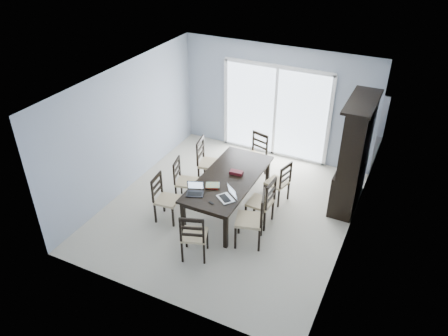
{
  "coord_description": "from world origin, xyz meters",
  "views": [
    {
      "loc": [
        2.91,
        -6.22,
        5.2
      ],
      "look_at": [
        -0.1,
        0.0,
        0.93
      ],
      "focal_mm": 35.0,
      "sensor_mm": 36.0,
      "label": 1
    }
  ],
  "objects_px": {
    "dining_table": "(229,181)",
    "laptop_silver": "(226,196)",
    "hot_tub": "(258,111)",
    "chair_right_far": "(281,179)",
    "laptop_dark": "(195,192)",
    "game_box": "(236,173)",
    "chair_right_near": "(255,214)",
    "chair_left_far": "(206,157)",
    "cell_phone": "(211,203)",
    "chair_end_far": "(257,150)",
    "chair_left_near": "(162,193)",
    "chair_end_near": "(193,232)",
    "chair_right_mid": "(265,198)",
    "china_hutch": "(354,156)",
    "chair_left_mid": "(182,176)"
  },
  "relations": [
    {
      "from": "dining_table",
      "to": "laptop_silver",
      "type": "height_order",
      "value": "laptop_silver"
    },
    {
      "from": "hot_tub",
      "to": "chair_right_far",
      "type": "bearing_deg",
      "value": -60.27
    },
    {
      "from": "laptop_dark",
      "to": "game_box",
      "type": "bearing_deg",
      "value": 46.24
    },
    {
      "from": "dining_table",
      "to": "chair_right_far",
      "type": "bearing_deg",
      "value": 40.43
    },
    {
      "from": "chair_right_near",
      "to": "chair_left_far",
      "type": "bearing_deg",
      "value": 35.05
    },
    {
      "from": "cell_phone",
      "to": "game_box",
      "type": "bearing_deg",
      "value": 108.43
    },
    {
      "from": "chair_end_far",
      "to": "laptop_dark",
      "type": "xyz_separation_m",
      "value": [
        -0.27,
        -2.24,
        0.22
      ]
    },
    {
      "from": "dining_table",
      "to": "laptop_silver",
      "type": "relative_size",
      "value": 5.71
    },
    {
      "from": "chair_left_near",
      "to": "hot_tub",
      "type": "distance_m",
      "value": 4.42
    },
    {
      "from": "chair_left_far",
      "to": "chair_right_far",
      "type": "xyz_separation_m",
      "value": [
        1.65,
        0.02,
        -0.08
      ]
    },
    {
      "from": "chair_end_near",
      "to": "cell_phone",
      "type": "height_order",
      "value": "chair_end_near"
    },
    {
      "from": "chair_end_far",
      "to": "cell_phone",
      "type": "relative_size",
      "value": 11.36
    },
    {
      "from": "chair_left_far",
      "to": "chair_right_mid",
      "type": "bearing_deg",
      "value": 53.9
    },
    {
      "from": "chair_end_near",
      "to": "cell_phone",
      "type": "xyz_separation_m",
      "value": [
        0.0,
        0.63,
        0.18
      ]
    },
    {
      "from": "chair_left_far",
      "to": "cell_phone",
      "type": "height_order",
      "value": "chair_left_far"
    },
    {
      "from": "china_hutch",
      "to": "laptop_silver",
      "type": "bearing_deg",
      "value": -133.13
    },
    {
      "from": "chair_end_near",
      "to": "chair_right_far",
      "type": "bearing_deg",
      "value": 51.93
    },
    {
      "from": "chair_left_far",
      "to": "chair_right_near",
      "type": "relative_size",
      "value": 0.98
    },
    {
      "from": "chair_left_mid",
      "to": "cell_phone",
      "type": "distance_m",
      "value": 1.32
    },
    {
      "from": "chair_end_far",
      "to": "cell_phone",
      "type": "xyz_separation_m",
      "value": [
        0.11,
        -2.35,
        0.17
      ]
    },
    {
      "from": "laptop_dark",
      "to": "chair_right_near",
      "type": "bearing_deg",
      "value": -17.24
    },
    {
      "from": "dining_table",
      "to": "laptop_dark",
      "type": "relative_size",
      "value": 6.12
    },
    {
      "from": "game_box",
      "to": "hot_tub",
      "type": "height_order",
      "value": "hot_tub"
    },
    {
      "from": "china_hutch",
      "to": "chair_end_near",
      "type": "height_order",
      "value": "china_hutch"
    },
    {
      "from": "chair_right_mid",
      "to": "chair_end_far",
      "type": "relative_size",
      "value": 1.01
    },
    {
      "from": "dining_table",
      "to": "game_box",
      "type": "relative_size",
      "value": 8.87
    },
    {
      "from": "chair_right_far",
      "to": "cell_phone",
      "type": "xyz_separation_m",
      "value": [
        -0.73,
        -1.55,
        0.21
      ]
    },
    {
      "from": "china_hutch",
      "to": "cell_phone",
      "type": "distance_m",
      "value": 2.89
    },
    {
      "from": "china_hutch",
      "to": "chair_right_far",
      "type": "distance_m",
      "value": 1.44
    },
    {
      "from": "chair_left_far",
      "to": "chair_end_far",
      "type": "xyz_separation_m",
      "value": [
        0.81,
        0.81,
        -0.04
      ]
    },
    {
      "from": "chair_end_far",
      "to": "china_hutch",
      "type": "bearing_deg",
      "value": -170.17
    },
    {
      "from": "chair_left_far",
      "to": "chair_right_far",
      "type": "distance_m",
      "value": 1.65
    },
    {
      "from": "laptop_silver",
      "to": "game_box",
      "type": "xyz_separation_m",
      "value": [
        -0.17,
        0.82,
        -0.02
      ]
    },
    {
      "from": "chair_right_near",
      "to": "cell_phone",
      "type": "distance_m",
      "value": 0.78
    },
    {
      "from": "cell_phone",
      "to": "chair_end_near",
      "type": "bearing_deg",
      "value": -71.71
    },
    {
      "from": "chair_end_near",
      "to": "laptop_dark",
      "type": "height_order",
      "value": "chair_end_near"
    },
    {
      "from": "chair_right_far",
      "to": "laptop_dark",
      "type": "height_order",
      "value": "chair_right_far"
    },
    {
      "from": "chair_left_near",
      "to": "china_hutch",
      "type": "bearing_deg",
      "value": 116.81
    },
    {
      "from": "china_hutch",
      "to": "chair_right_far",
      "type": "bearing_deg",
      "value": -155.22
    },
    {
      "from": "china_hutch",
      "to": "chair_left_near",
      "type": "xyz_separation_m",
      "value": [
        -3.01,
        -2.02,
        -0.51
      ]
    },
    {
      "from": "chair_left_near",
      "to": "chair_left_far",
      "type": "bearing_deg",
      "value": 167.18
    },
    {
      "from": "china_hutch",
      "to": "chair_right_near",
      "type": "bearing_deg",
      "value": -121.91
    },
    {
      "from": "china_hutch",
      "to": "chair_left_mid",
      "type": "bearing_deg",
      "value": -156.04
    },
    {
      "from": "chair_left_far",
      "to": "chair_end_near",
      "type": "distance_m",
      "value": 2.35
    },
    {
      "from": "dining_table",
      "to": "cell_phone",
      "type": "distance_m",
      "value": 0.87
    },
    {
      "from": "chair_right_far",
      "to": "game_box",
      "type": "distance_m",
      "value": 0.93
    },
    {
      "from": "chair_end_near",
      "to": "dining_table",
      "type": "bearing_deg",
      "value": 73.3
    },
    {
      "from": "chair_end_far",
      "to": "laptop_silver",
      "type": "distance_m",
      "value": 2.16
    },
    {
      "from": "chair_right_near",
      "to": "laptop_silver",
      "type": "distance_m",
      "value": 0.6
    },
    {
      "from": "chair_end_near",
      "to": "hot_tub",
      "type": "bearing_deg",
      "value": 81.05
    }
  ]
}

